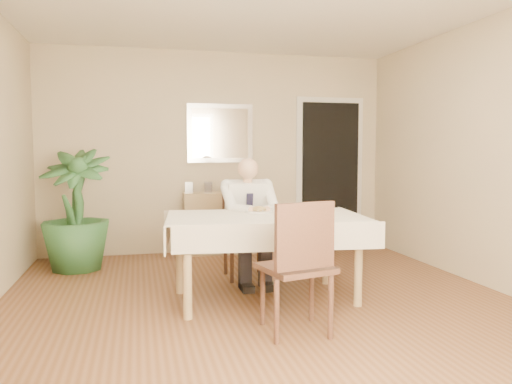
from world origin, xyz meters
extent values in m
plane|color=brown|center=(0.00, 0.00, 0.00)|extent=(5.00, 5.00, 0.00)
cube|color=#C7B18A|center=(0.00, 2.50, 1.30)|extent=(4.50, 0.02, 2.60)
cube|color=#C7B18A|center=(0.00, -2.50, 1.30)|extent=(4.50, 0.02, 2.60)
cube|color=#C7B18A|center=(2.25, 0.00, 1.30)|extent=(0.02, 5.00, 2.60)
cube|color=silver|center=(0.00, -2.48, 1.45)|extent=(1.34, 0.02, 1.44)
cube|color=white|center=(0.00, -2.46, 1.45)|extent=(1.18, 0.02, 1.28)
cube|color=silver|center=(1.55, 2.48, 1.00)|extent=(0.96, 0.03, 2.10)
cube|color=black|center=(1.55, 2.45, 1.00)|extent=(0.80, 0.05, 1.95)
cube|color=silver|center=(0.03, 2.48, 1.55)|extent=(0.86, 0.03, 0.76)
cube|color=white|center=(0.03, 2.46, 1.55)|extent=(0.74, 0.02, 0.64)
cube|color=#9A7C4E|center=(0.05, 0.23, 0.72)|extent=(1.68, 1.05, 0.04)
cube|color=beige|center=(0.05, 0.23, 0.75)|extent=(1.79, 1.16, 0.01)
cube|color=beige|center=(0.05, -0.27, 0.64)|extent=(1.69, 0.18, 0.22)
cube|color=beige|center=(0.05, 0.73, 0.64)|extent=(1.69, 0.18, 0.22)
cube|color=beige|center=(-0.80, 0.23, 0.64)|extent=(0.11, 1.00, 0.22)
cube|color=beige|center=(0.90, 0.23, 0.64)|extent=(0.11, 1.00, 0.22)
cylinder|color=#9A7C4E|center=(-0.67, -0.14, 0.35)|extent=(0.07, 0.07, 0.70)
cylinder|color=#9A7C4E|center=(0.77, -0.14, 0.35)|extent=(0.07, 0.07, 0.70)
cylinder|color=#9A7C4E|center=(-0.67, 0.60, 0.35)|extent=(0.07, 0.07, 0.70)
cylinder|color=#9A7C4E|center=(0.77, 0.60, 0.35)|extent=(0.07, 0.07, 0.70)
cube|color=#47291C|center=(0.05, 1.03, 0.44)|extent=(0.45, 0.45, 0.04)
cube|color=#47291C|center=(0.05, 1.22, 0.69)|extent=(0.43, 0.06, 0.43)
cylinder|color=#47291C|center=(-0.13, 0.84, 0.21)|extent=(0.04, 0.04, 0.42)
cylinder|color=#47291C|center=(0.24, 0.84, 0.21)|extent=(0.04, 0.04, 0.42)
cylinder|color=#47291C|center=(-0.13, 1.21, 0.21)|extent=(0.04, 0.04, 0.42)
cylinder|color=#47291C|center=(0.24, 1.21, 0.21)|extent=(0.04, 0.04, 0.42)
cube|color=#47291C|center=(0.07, -0.60, 0.47)|extent=(0.55, 0.55, 0.04)
cube|color=#47291C|center=(0.07, -0.80, 0.74)|extent=(0.45, 0.15, 0.46)
cylinder|color=#47291C|center=(-0.13, -0.79, 0.23)|extent=(0.04, 0.04, 0.45)
cylinder|color=#47291C|center=(0.26, -0.79, 0.23)|extent=(0.04, 0.04, 0.45)
cylinder|color=#47291C|center=(-0.13, -0.40, 0.23)|extent=(0.04, 0.04, 0.45)
cylinder|color=#47291C|center=(0.26, -0.40, 0.23)|extent=(0.04, 0.04, 0.45)
cube|color=white|center=(0.05, 0.99, 0.75)|extent=(0.42, 0.31, 0.55)
cube|color=black|center=(0.05, 0.86, 0.72)|extent=(0.07, 0.08, 0.36)
cylinder|color=tan|center=(0.05, 0.94, 1.03)|extent=(0.09, 0.09, 0.08)
sphere|color=tan|center=(0.05, 0.92, 1.14)|extent=(0.21, 0.21, 0.21)
cube|color=black|center=(-0.05, 0.79, 0.52)|extent=(0.13, 0.42, 0.13)
cube|color=black|center=(0.15, 0.79, 0.52)|extent=(0.13, 0.42, 0.13)
cube|color=black|center=(-0.05, 0.61, 0.23)|extent=(0.11, 0.12, 0.45)
cube|color=black|center=(0.15, 0.61, 0.23)|extent=(0.11, 0.12, 0.45)
cube|color=black|center=(-0.05, 0.55, 0.04)|extent=(0.11, 0.26, 0.07)
cube|color=black|center=(0.15, 0.55, 0.04)|extent=(0.11, 0.26, 0.07)
cylinder|color=white|center=(0.05, 0.45, 0.76)|extent=(0.26, 0.26, 0.02)
ellipsoid|color=olive|center=(0.05, 0.45, 0.78)|extent=(0.14, 0.14, 0.06)
cylinder|color=silver|center=(0.09, 0.39, 0.78)|extent=(0.01, 0.13, 0.01)
cylinder|color=silver|center=(0.01, 0.39, 0.78)|extent=(0.01, 0.13, 0.01)
imported|color=white|center=(0.56, 0.09, 0.81)|extent=(0.15, 0.15, 0.11)
cube|color=#9A7C4E|center=(0.03, 2.32, 0.39)|extent=(1.00, 0.38, 0.79)
cube|color=silver|center=(-0.40, 2.32, 0.86)|extent=(0.10, 0.02, 0.14)
cube|color=silver|center=(-0.16, 2.33, 0.86)|extent=(0.10, 0.02, 0.14)
cube|color=silver|center=(0.09, 2.32, 0.86)|extent=(0.10, 0.02, 0.14)
imported|color=#275428|center=(-1.70, 1.80, 0.67)|extent=(0.90, 0.90, 1.34)
camera|label=1|loc=(-1.03, -3.98, 1.31)|focal=35.00mm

